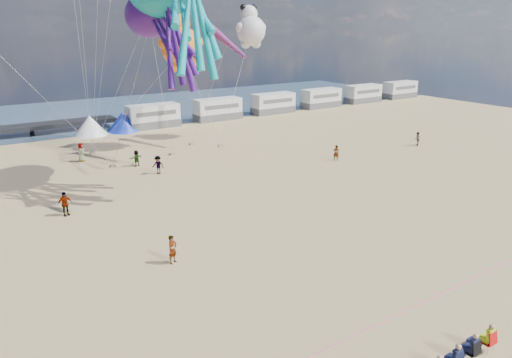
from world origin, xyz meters
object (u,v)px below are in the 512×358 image
sandbag_c (221,146)px  kite_octopus_purple (149,15)px  cooler_navy (472,342)px  beachgoer_0 (81,152)px  tent_blue (123,122)px  beachgoer_3 (65,204)px  windsock_right (185,47)px  sandbag_a (113,166)px  spectator_row (454,357)px  kite_panda (251,31)px  tent_white (90,125)px  beachgoer_2 (158,165)px  motorhome_3 (321,98)px  motorhome_4 (363,94)px  sandbag_b (172,154)px  motorhome_5 (400,90)px  standing_person (172,249)px  motorhome_0 (153,116)px  motorhome_2 (273,103)px  sandbag_d (192,144)px  beachgoer_5 (336,153)px  sandbag_e (93,153)px  motorhome_1 (218,109)px  windsock_mid (228,43)px  beachgoer_4 (136,158)px  beachgoer_1 (417,139)px  kite_teddy_orange (181,47)px

sandbag_c → kite_octopus_purple: size_ratio=0.05×
cooler_navy → beachgoer_0: beachgoer_0 is taller
sandbag_c → tent_blue: bearing=115.5°
beachgoer_3 → windsock_right: windsock_right is taller
sandbag_a → sandbag_c: 12.23m
spectator_row → kite_panda: 41.26m
tent_white → beachgoer_2: tent_white is taller
motorhome_3 → motorhome_4: size_ratio=1.00×
sandbag_a → sandbag_b: (6.36, 0.91, 0.00)m
motorhome_5 → beachgoer_2: bearing=-160.6°
sandbag_b → standing_person: bearing=-113.1°
motorhome_0 → standing_person: (-12.32, -34.90, -0.67)m
motorhome_2 → sandbag_b: size_ratio=13.20×
beachgoer_2 → sandbag_a: beachgoer_2 is taller
sandbag_d → spectator_row: bearing=-100.5°
beachgoer_5 → beachgoer_2: bearing=16.2°
beachgoer_0 → kite_panda: size_ratio=0.33×
spectator_row → sandbag_b: (3.45, 34.72, -0.54)m
motorhome_2 → sandbag_e: (-29.10, -8.97, -1.39)m
beachgoer_0 → spectator_row: bearing=-131.3°
motorhome_1 → windsock_right: (-11.72, -15.71, 9.18)m
beachgoer_2 → sandbag_a: (-2.77, 4.40, -0.73)m
motorhome_0 → sandbag_b: motorhome_0 is taller
windsock_mid → spectator_row: bearing=-114.7°
motorhome_4 → motorhome_5: size_ratio=1.00×
beachgoer_5 → sandbag_b: beachgoer_5 is taller
beachgoer_4 → beachgoer_5: (17.03, -8.82, 0.01)m
cooler_navy → beachgoer_1: bearing=42.0°
kite_teddy_orange → kite_panda: bearing=-23.3°
spectator_row → kite_panda: kite_panda is taller
motorhome_0 → beachgoer_4: bearing=-116.2°
motorhome_2 → tent_blue: motorhome_2 is taller
standing_person → kite_panda: bearing=23.4°
motorhome_2 → beachgoer_0: (-30.69, -11.25, -0.58)m
spectator_row → beachgoer_4: bearing=91.6°
standing_person → kite_teddy_orange: 27.56m
standing_person → kite_teddy_orange: size_ratio=0.23×
motorhome_1 → motorhome_2: 9.50m
sandbag_e → windsock_mid: 18.16m
cooler_navy → beachgoer_3: 26.01m
motorhome_2 → kite_panda: 19.39m
windsock_right → beachgoer_2: bearing=-156.6°
beachgoer_0 → windsock_mid: windsock_mid is taller
motorhome_5 → sandbag_d: 48.68m
sandbag_d → kite_octopus_purple: bearing=-131.1°
motorhome_1 → sandbag_c: size_ratio=13.20×
beachgoer_2 → beachgoer_3: size_ratio=0.95×
spectator_row → kite_octopus_purple: bearing=90.0°
sandbag_a → sandbag_e: same height
kite_panda → beachgoer_1: bearing=-60.4°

